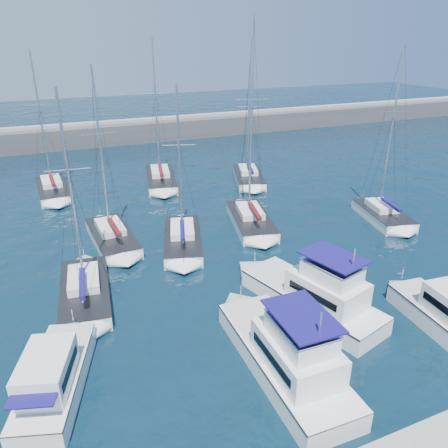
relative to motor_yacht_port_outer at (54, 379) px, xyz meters
name	(u,v)px	position (x,y,z in m)	size (l,w,h in m)	color
ground	(277,316)	(13.01, 1.36, -0.94)	(220.00, 220.00, 0.00)	black
breakwater	(118,135)	(13.01, 53.36, 0.11)	(160.00, 6.00, 4.45)	#424244
motor_yacht_port_outer	(54,379)	(0.00, 0.00, 0.00)	(4.63, 7.79, 3.20)	white
motor_yacht_port_inner	(288,357)	(10.97, -3.22, 0.19)	(3.57, 10.06, 4.69)	white
motor_yacht_stbd_inner	(317,296)	(15.49, 0.92, 0.19)	(5.68, 10.12, 4.69)	white
motor_yacht_stbd_outer	(443,313)	(21.47, -3.35, 0.00)	(3.17, 6.60, 3.20)	silver
sailboat_mid_a	(85,292)	(2.36, 8.10, -0.43)	(3.93, 8.28, 13.74)	silver
sailboat_mid_b	(112,237)	(5.50, 15.93, -0.42)	(3.44, 8.15, 14.40)	silver
sailboat_mid_c	(183,239)	(10.77, 13.19, -0.44)	(5.24, 8.71, 13.07)	white
sailboat_mid_d	(251,220)	(17.74, 14.61, -0.39)	(5.06, 8.85, 17.84)	white
sailboat_mid_e	(383,214)	(29.71, 10.95, -0.39)	(4.60, 7.55, 15.84)	white
sailboat_back_a	(53,189)	(1.69, 30.90, -0.42)	(3.38, 8.91, 15.04)	white
sailboat_back_b	(161,178)	(13.56, 29.96, -0.42)	(5.06, 10.07, 16.08)	silver
sailboat_back_c	(248,177)	(23.31, 26.51, -0.43)	(5.55, 8.78, 13.59)	white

